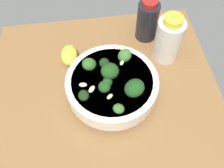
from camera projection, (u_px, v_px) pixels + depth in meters
ground_plane at (108, 101)px, 66.52cm from camera, size 56.89×56.89×4.96cm
bowl_of_broccoli at (112, 84)px, 61.80cm from camera, size 22.04×22.04×10.02cm
lemon_wedge at (69, 55)px, 69.36cm from camera, size 4.70×6.79×3.63cm
bottle_tall at (147, 20)px, 70.81cm from camera, size 5.95×5.95×12.52cm
bottle_short at (168, 39)px, 66.39cm from camera, size 7.01×7.01×13.65cm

